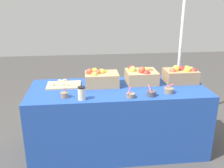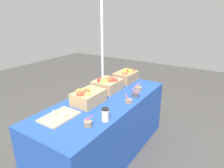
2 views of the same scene
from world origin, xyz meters
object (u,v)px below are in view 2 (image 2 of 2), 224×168
Objects in this scene: cutting_board_front at (59,117)px; tent_pole at (102,50)px; sample_bowl_far at (88,124)px; coffee_cup at (105,115)px; sample_bowl_extra at (129,101)px; apple_crate_middle at (108,84)px; apple_crate_right at (88,97)px; apple_crate_left at (126,76)px; sample_bowl_near at (135,94)px; sample_bowl_mid at (138,89)px.

cutting_board_front is 0.16× the size of tent_pole.
coffee_cup is at bearing -24.23° from sample_bowl_far.
apple_crate_middle is at bearing 64.71° from sample_bowl_extra.
apple_crate_right is at bearing -152.22° from tent_pole.
cutting_board_front is (-1.33, 0.01, -0.08)m from apple_crate_left.
sample_bowl_extra is 0.47m from coffee_cup.
sample_bowl_extra is 0.75× the size of coffee_cup.
sample_bowl_near is 0.84× the size of coffee_cup.
coffee_cup is (0.20, -0.41, 0.05)m from cutting_board_front.
sample_bowl_far is 0.88× the size of coffee_cup.
cutting_board_front is 0.79m from sample_bowl_extra.
apple_crate_right reaches higher than sample_bowl_near.
apple_crate_left is 3.62× the size of sample_bowl_mid.
coffee_cup is (-0.88, -0.08, 0.04)m from sample_bowl_mid.
sample_bowl_far is (-1.05, -0.01, 0.00)m from sample_bowl_mid.
apple_crate_left is at bearing 31.27° from sample_bowl_extra.
apple_crate_left is 0.99× the size of cutting_board_front.
apple_crate_left is 3.30× the size of sample_bowl_near.
coffee_cup reaches higher than sample_bowl_extra.
sample_bowl_mid is at bearing -127.70° from apple_crate_left.
sample_bowl_extra reaches higher than cutting_board_front.
sample_bowl_mid is 0.04× the size of tent_pole.
cutting_board_front is at bearing 179.57° from apple_crate_left.
sample_bowl_mid is at bearing 0.55° from sample_bowl_far.
sample_bowl_near is at bearing -139.70° from apple_crate_left.
apple_crate_right is (-0.92, -0.02, -0.00)m from apple_crate_left.
apple_crate_left reaches higher than sample_bowl_near.
apple_crate_middle is 2.98× the size of sample_bowl_far.
sample_bowl_far is at bearing 176.70° from sample_bowl_near.
sample_bowl_mid is 0.87× the size of sample_bowl_far.
sample_bowl_near is (-0.44, -0.38, -0.06)m from apple_crate_left.
apple_crate_middle is at bearing 5.28° from apple_crate_right.
tent_pole is at bearing 40.05° from apple_crate_middle.
sample_bowl_mid is at bearing 11.19° from sample_bowl_extra.
coffee_cup is at bearing -118.66° from apple_crate_right.
sample_bowl_near is at bearing -3.30° from sample_bowl_far.
sample_bowl_extra is (-0.41, -0.08, -0.00)m from sample_bowl_mid.
sample_bowl_far reaches higher than cutting_board_front.
cutting_board_front is at bearing 116.06° from coffee_cup.
apple_crate_right is 0.16× the size of tent_pole.
sample_bowl_mid is at bearing -115.98° from tent_pole.
sample_bowl_near is 1.18m from tent_pole.
apple_crate_left is at bearing 52.30° from sample_bowl_mid.
sample_bowl_extra is 1.33m from tent_pole.
sample_bowl_near is at bearing -88.17° from apple_crate_middle.
coffee_cup is (-1.13, -0.40, -0.02)m from apple_crate_left.
apple_crate_right is at bearing -4.00° from cutting_board_front.
apple_crate_middle is 0.40m from sample_bowl_near.
sample_bowl_near is (0.01, -0.40, -0.06)m from apple_crate_middle.
apple_crate_left is 3.69× the size of sample_bowl_extra.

